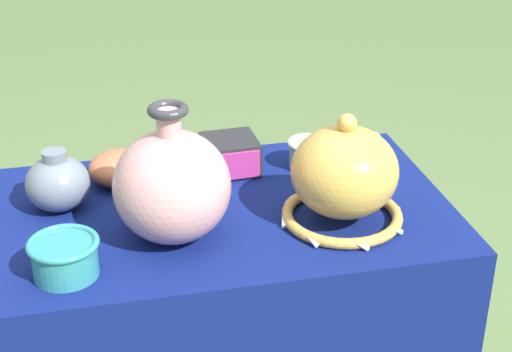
{
  "coord_description": "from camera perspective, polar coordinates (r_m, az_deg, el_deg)",
  "views": [
    {
      "loc": [
        -0.22,
        -1.38,
        1.48
      ],
      "look_at": [
        0.07,
        -0.06,
        0.8
      ],
      "focal_mm": 55.0,
      "sensor_mm": 36.0,
      "label": 1
    }
  ],
  "objects": [
    {
      "name": "bowl_shallow_terracotta",
      "position": [
        1.7,
        -9.89,
        0.58
      ],
      "size": [
        0.13,
        0.13,
        0.07
      ],
      "primitive_type": "ellipsoid",
      "color": "#BC6642",
      "rests_on": "display_table"
    },
    {
      "name": "cup_wide_celadon",
      "position": [
        1.75,
        3.77,
        1.7
      ],
      "size": [
        0.09,
        0.09,
        0.07
      ],
      "color": "#A8CCB7",
      "rests_on": "display_table"
    },
    {
      "name": "pot_squat_ivory",
      "position": [
        1.8,
        7.38,
        1.98
      ],
      "size": [
        0.11,
        0.11,
        0.05
      ],
      "primitive_type": "cylinder",
      "color": "white",
      "rests_on": "display_table"
    },
    {
      "name": "display_table",
      "position": [
        1.63,
        -2.68,
        -5.56
      ],
      "size": [
        0.94,
        0.57,
        0.71
      ],
      "color": "brown",
      "rests_on": "ground_plane"
    },
    {
      "name": "cup_wide_teal",
      "position": [
        1.41,
        -13.75,
        -5.7
      ],
      "size": [
        0.13,
        0.13,
        0.07
      ],
      "color": "teal",
      "rests_on": "display_table"
    },
    {
      "name": "vase_tall_bulbous",
      "position": [
        1.45,
        -6.13,
        -0.68
      ],
      "size": [
        0.22,
        0.22,
        0.27
      ],
      "color": "#D19399",
      "rests_on": "display_table"
    },
    {
      "name": "mosaic_tile_box",
      "position": [
        1.73,
        -1.88,
        1.56
      ],
      "size": [
        0.12,
        0.13,
        0.07
      ],
      "rotation": [
        0.0,
        0.0,
        0.05
      ],
      "color": "#232328",
      "rests_on": "display_table"
    },
    {
      "name": "vase_dome_bell",
      "position": [
        1.52,
        6.42,
        -0.11
      ],
      "size": [
        0.25,
        0.25,
        0.23
      ],
      "color": "gold",
      "rests_on": "display_table"
    },
    {
      "name": "jar_round_slate",
      "position": [
        1.62,
        -14.22,
        -0.48
      ],
      "size": [
        0.13,
        0.13,
        0.13
      ],
      "color": "slate",
      "rests_on": "display_table"
    }
  ]
}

